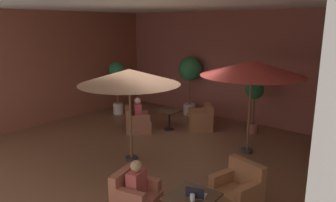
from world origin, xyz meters
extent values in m
cube|color=brown|center=(0.00, 0.00, -0.01)|extent=(9.83, 8.44, 0.02)
cube|color=brown|center=(0.00, 4.18, 1.93)|extent=(9.83, 0.08, 3.85)
cube|color=brown|center=(-4.87, 0.00, 1.93)|extent=(0.08, 8.44, 3.85)
cube|color=silver|center=(0.00, 0.00, 3.88)|extent=(9.83, 8.44, 0.06)
cube|color=#482D1B|center=(2.60, -2.14, 0.65)|extent=(0.79, 0.79, 0.03)
cube|color=#9D623D|center=(2.87, -1.11, 0.22)|extent=(0.94, 0.90, 0.44)
cube|color=#9D623D|center=(2.94, -0.83, 0.68)|extent=(0.80, 0.35, 0.47)
cube|color=#9D623D|center=(3.16, -1.23, 0.55)|extent=(0.29, 0.59, 0.22)
cube|color=#9D623D|center=(2.55, -1.07, 0.55)|extent=(0.29, 0.59, 0.22)
cube|color=#A2573F|center=(1.29, -2.45, 0.62)|extent=(0.32, 0.73, 0.42)
cube|color=#A2573F|center=(1.54, -2.10, 0.53)|extent=(0.58, 0.27, 0.22)
cube|color=#A2573F|center=(1.67, -2.65, 0.53)|extent=(0.58, 0.27, 0.22)
cylinder|color=black|center=(-1.06, 1.78, 0.01)|extent=(0.34, 0.34, 0.02)
cylinder|color=black|center=(-1.06, 1.78, 0.32)|extent=(0.07, 0.07, 0.63)
cube|color=#442F21|center=(-1.06, 1.78, 0.65)|extent=(0.66, 0.66, 0.03)
cube|color=#9E5E45|center=(-1.74, 1.02, 0.21)|extent=(1.08, 1.08, 0.42)
cube|color=#9E5E45|center=(-1.94, 0.79, 0.60)|extent=(0.67, 0.63, 0.37)
cube|color=#9E5E45|center=(-1.93, 1.25, 0.52)|extent=(0.51, 0.55, 0.20)
cube|color=#9E5E45|center=(-1.48, 0.85, 0.52)|extent=(0.51, 0.55, 0.20)
cube|color=#955C3B|center=(-0.32, 2.47, 0.22)|extent=(1.10, 1.10, 0.44)
cube|color=#955C3B|center=(-0.11, 2.68, 0.63)|extent=(0.67, 0.69, 0.37)
cube|color=#955C3B|center=(-0.12, 2.20, 0.54)|extent=(0.51, 0.50, 0.19)
cube|color=#955C3B|center=(-0.58, 2.69, 0.54)|extent=(0.51, 0.50, 0.19)
cylinder|color=#2D2D2D|center=(-0.28, -0.71, 0.04)|extent=(0.32, 0.32, 0.08)
cylinder|color=brown|center=(-0.28, -0.71, 1.15)|extent=(0.06, 0.06, 2.30)
cone|color=#986B4D|center=(-0.28, -0.71, 2.16)|extent=(2.49, 2.49, 0.37)
cylinder|color=#2D2D2D|center=(1.79, 1.65, 0.04)|extent=(0.32, 0.32, 0.08)
cylinder|color=brown|center=(1.79, 1.65, 1.22)|extent=(0.06, 0.06, 2.45)
cone|color=#C94139|center=(1.79, 1.65, 2.30)|extent=(2.68, 2.68, 0.40)
cylinder|color=silver|center=(-1.61, 3.71, 0.21)|extent=(0.46, 0.46, 0.41)
cylinder|color=brown|center=(-1.61, 3.71, 0.90)|extent=(0.06, 0.06, 0.98)
sphere|color=#2A6C3B|center=(-1.61, 3.71, 1.77)|extent=(0.89, 0.89, 0.89)
cylinder|color=beige|center=(-3.80, 2.02, 0.21)|extent=(0.38, 0.38, 0.41)
cylinder|color=brown|center=(-3.80, 2.02, 0.94)|extent=(0.06, 0.06, 1.04)
sphere|color=#27703F|center=(-3.80, 2.02, 1.71)|extent=(0.60, 0.60, 0.60)
cylinder|color=#A36148|center=(1.19, 3.25, 0.15)|extent=(0.35, 0.35, 0.30)
cylinder|color=brown|center=(1.19, 3.25, 0.73)|extent=(0.06, 0.06, 0.85)
sphere|color=#1F633A|center=(1.19, 3.25, 1.40)|extent=(0.57, 0.57, 0.57)
cube|color=#AF4741|center=(1.57, -2.38, 0.65)|extent=(0.30, 0.42, 0.46)
sphere|color=#AA7F57|center=(1.57, -2.38, 0.97)|extent=(0.21, 0.21, 0.21)
cube|color=#BC4249|center=(-1.74, 1.02, 0.67)|extent=(0.43, 0.42, 0.51)
sphere|color=tan|center=(-1.74, 1.02, 1.02)|extent=(0.20, 0.20, 0.20)
cylinder|color=silver|center=(2.69, -2.27, 0.72)|extent=(0.08, 0.08, 0.11)
cube|color=#9EA0A5|center=(2.65, -2.09, 0.67)|extent=(0.37, 0.31, 0.01)
cube|color=black|center=(2.69, -2.20, 0.77)|extent=(0.30, 0.11, 0.19)
camera|label=1|loc=(5.28, -6.05, 3.40)|focal=34.25mm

